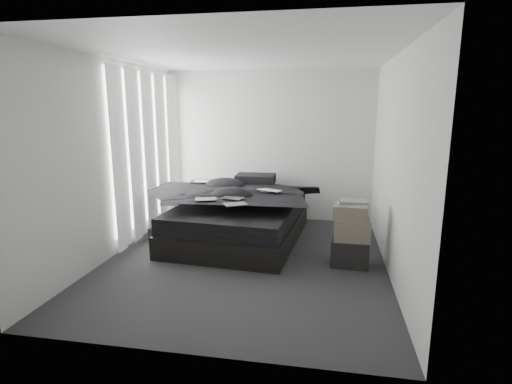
% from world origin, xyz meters
% --- Properties ---
extents(floor, '(3.60, 4.20, 0.01)m').
position_xyz_m(floor, '(0.00, 0.00, 0.00)').
color(floor, '#2C2C2E').
rests_on(floor, ground).
extents(ceiling, '(3.60, 4.20, 0.01)m').
position_xyz_m(ceiling, '(0.00, 0.00, 2.60)').
color(ceiling, white).
rests_on(ceiling, ground).
extents(wall_back, '(3.60, 0.01, 2.60)m').
position_xyz_m(wall_back, '(0.00, 2.10, 1.30)').
color(wall_back, silver).
rests_on(wall_back, ground).
extents(wall_front, '(3.60, 0.01, 2.60)m').
position_xyz_m(wall_front, '(0.00, -2.10, 1.30)').
color(wall_front, silver).
rests_on(wall_front, ground).
extents(wall_left, '(0.01, 4.20, 2.60)m').
position_xyz_m(wall_left, '(-1.80, 0.00, 1.30)').
color(wall_left, silver).
rests_on(wall_left, ground).
extents(wall_right, '(0.01, 4.20, 2.60)m').
position_xyz_m(wall_right, '(1.80, 0.00, 1.30)').
color(wall_right, silver).
rests_on(wall_right, ground).
extents(window_left, '(0.02, 2.00, 2.30)m').
position_xyz_m(window_left, '(-1.78, 0.90, 1.35)').
color(window_left, white).
rests_on(window_left, wall_left).
extents(curtain_left, '(0.06, 2.12, 2.48)m').
position_xyz_m(curtain_left, '(-1.73, 0.90, 1.28)').
color(curtain_left, white).
rests_on(curtain_left, wall_left).
extents(bed, '(1.93, 2.44, 0.31)m').
position_xyz_m(bed, '(-0.26, 0.82, 0.16)').
color(bed, black).
rests_on(bed, floor).
extents(mattress, '(1.86, 2.37, 0.25)m').
position_xyz_m(mattress, '(-0.26, 0.82, 0.44)').
color(mattress, black).
rests_on(mattress, bed).
extents(duvet, '(1.86, 2.11, 0.27)m').
position_xyz_m(duvet, '(-0.27, 0.76, 0.69)').
color(duvet, black).
rests_on(duvet, mattress).
extents(pillow_lower, '(0.73, 0.53, 0.16)m').
position_xyz_m(pillow_lower, '(-0.24, 1.72, 0.64)').
color(pillow_lower, black).
rests_on(pillow_lower, mattress).
extents(pillow_upper, '(0.66, 0.46, 0.15)m').
position_xyz_m(pillow_upper, '(-0.17, 1.69, 0.79)').
color(pillow_upper, black).
rests_on(pillow_upper, pillow_lower).
extents(laptop, '(0.43, 0.36, 0.03)m').
position_xyz_m(laptop, '(0.16, 0.84, 0.84)').
color(laptop, silver).
rests_on(laptop, duvet).
extents(comic_a, '(0.33, 0.27, 0.01)m').
position_xyz_m(comic_a, '(-0.60, 0.23, 0.83)').
color(comic_a, black).
rests_on(comic_a, duvet).
extents(comic_b, '(0.33, 0.27, 0.01)m').
position_xyz_m(comic_b, '(-0.25, 0.37, 0.84)').
color(comic_b, black).
rests_on(comic_b, duvet).
extents(comic_c, '(0.35, 0.31, 0.01)m').
position_xyz_m(comic_c, '(-0.13, 0.02, 0.84)').
color(comic_c, black).
rests_on(comic_c, duvet).
extents(side_stand, '(0.45, 0.45, 0.73)m').
position_xyz_m(side_stand, '(-1.06, 1.55, 0.37)').
color(side_stand, black).
rests_on(side_stand, floor).
extents(papers, '(0.29, 0.22, 0.01)m').
position_xyz_m(papers, '(-1.05, 1.54, 0.74)').
color(papers, white).
rests_on(papers, side_stand).
extents(floor_books, '(0.15, 0.20, 0.14)m').
position_xyz_m(floor_books, '(-1.60, 0.72, 0.07)').
color(floor_books, black).
rests_on(floor_books, floor).
extents(box_lower, '(0.49, 0.39, 0.34)m').
position_xyz_m(box_lower, '(1.35, 0.07, 0.17)').
color(box_lower, black).
rests_on(box_lower, floor).
extents(box_mid, '(0.44, 0.35, 0.26)m').
position_xyz_m(box_mid, '(1.36, 0.06, 0.48)').
color(box_mid, '#686052').
rests_on(box_mid, box_lower).
extents(box_upper, '(0.45, 0.38, 0.18)m').
position_xyz_m(box_upper, '(1.34, 0.07, 0.70)').
color(box_upper, '#686052').
rests_on(box_upper, box_mid).
extents(art_book_white, '(0.37, 0.31, 0.04)m').
position_xyz_m(art_book_white, '(1.35, 0.07, 0.81)').
color(art_book_white, silver).
rests_on(art_book_white, box_upper).
extents(art_book_snake, '(0.35, 0.29, 0.03)m').
position_xyz_m(art_book_snake, '(1.36, 0.06, 0.84)').
color(art_book_snake, silver).
rests_on(art_book_snake, art_book_white).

